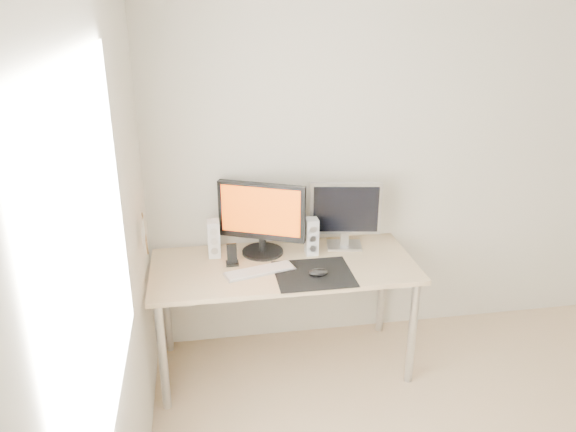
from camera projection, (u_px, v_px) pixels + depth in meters
wall_back at (414, 158)px, 3.69m from camera, size 3.50×0.00×3.50m
wall_left at (101, 326)px, 1.82m from camera, size 0.00×3.50×3.50m
window_pane at (95, 257)px, 1.73m from camera, size 0.00×1.30×1.30m
mousepad at (314, 274)px, 3.28m from camera, size 0.45×0.40×0.00m
mouse at (318, 272)px, 3.25m from camera, size 0.12×0.07×0.04m
desk at (284, 276)px, 3.43m from camera, size 1.60×0.70×0.73m
main_monitor at (262, 216)px, 3.45m from camera, size 0.52×0.34×0.47m
second_monitor at (346, 212)px, 3.55m from camera, size 0.45×0.19×0.43m
speaker_left at (214, 239)px, 3.46m from camera, size 0.08×0.09×0.24m
speaker_right at (312, 236)px, 3.50m from camera, size 0.08×0.09×0.24m
keyboard at (260, 271)px, 3.30m from camera, size 0.44×0.22×0.02m
phone_dock at (232, 258)px, 3.38m from camera, size 0.08×0.07×0.14m
pennant at (144, 234)px, 3.03m from camera, size 0.01×0.23×0.29m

